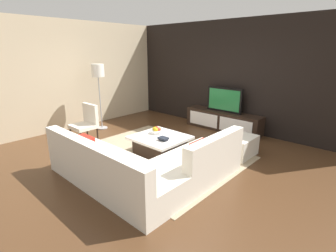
{
  "coord_description": "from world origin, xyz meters",
  "views": [
    {
      "loc": [
        3.28,
        -3.34,
        2.06
      ],
      "look_at": [
        -0.12,
        0.37,
        0.54
      ],
      "focal_mm": 26.98,
      "sensor_mm": 36.0,
      "label": 1
    }
  ],
  "objects_px": {
    "sectional_couch": "(143,167)",
    "floor_lamp": "(98,75)",
    "media_console": "(223,121)",
    "fruit_bowl": "(157,131)",
    "coffee_table": "(160,145)",
    "accent_chair_near": "(87,121)",
    "television": "(224,100)",
    "book_stack": "(163,139)",
    "ottoman": "(235,145)"
  },
  "relations": [
    {
      "from": "sectional_couch",
      "to": "coffee_table",
      "type": "distance_m",
      "value": 1.19
    },
    {
      "from": "sectional_couch",
      "to": "accent_chair_near",
      "type": "relative_size",
      "value": 2.88
    },
    {
      "from": "ottoman",
      "to": "fruit_bowl",
      "type": "height_order",
      "value": "fruit_bowl"
    },
    {
      "from": "ottoman",
      "to": "book_stack",
      "type": "bearing_deg",
      "value": -128.89
    },
    {
      "from": "accent_chair_near",
      "to": "book_stack",
      "type": "bearing_deg",
      "value": 2.81
    },
    {
      "from": "sectional_couch",
      "to": "book_stack",
      "type": "height_order",
      "value": "sectional_couch"
    },
    {
      "from": "fruit_bowl",
      "to": "book_stack",
      "type": "distance_m",
      "value": 0.46
    },
    {
      "from": "sectional_couch",
      "to": "accent_chair_near",
      "type": "bearing_deg",
      "value": 170.01
    },
    {
      "from": "media_console",
      "to": "coffee_table",
      "type": "xyz_separation_m",
      "value": [
        -0.1,
        -2.3,
        -0.05
      ]
    },
    {
      "from": "floor_lamp",
      "to": "fruit_bowl",
      "type": "height_order",
      "value": "floor_lamp"
    },
    {
      "from": "media_console",
      "to": "sectional_couch",
      "type": "bearing_deg",
      "value": -81.13
    },
    {
      "from": "fruit_bowl",
      "to": "television",
      "type": "bearing_deg",
      "value": 82.64
    },
    {
      "from": "floor_lamp",
      "to": "accent_chair_near",
      "type": "bearing_deg",
      "value": -51.66
    },
    {
      "from": "fruit_bowl",
      "to": "sectional_couch",
      "type": "bearing_deg",
      "value": -54.25
    },
    {
      "from": "television",
      "to": "fruit_bowl",
      "type": "distance_m",
      "value": 2.25
    },
    {
      "from": "accent_chair_near",
      "to": "sectional_couch",
      "type": "bearing_deg",
      "value": -20.37
    },
    {
      "from": "book_stack",
      "to": "coffee_table",
      "type": "bearing_deg",
      "value": 149.91
    },
    {
      "from": "book_stack",
      "to": "fruit_bowl",
      "type": "bearing_deg",
      "value": 150.64
    },
    {
      "from": "television",
      "to": "sectional_couch",
      "type": "xyz_separation_m",
      "value": [
        0.52,
        -3.31,
        -0.54
      ]
    },
    {
      "from": "television",
      "to": "accent_chair_near",
      "type": "relative_size",
      "value": 1.13
    },
    {
      "from": "fruit_bowl",
      "to": "book_stack",
      "type": "relative_size",
      "value": 1.47
    },
    {
      "from": "media_console",
      "to": "floor_lamp",
      "type": "xyz_separation_m",
      "value": [
        -2.5,
        -2.1,
        1.19
      ]
    },
    {
      "from": "media_console",
      "to": "book_stack",
      "type": "relative_size",
      "value": 10.88
    },
    {
      "from": "coffee_table",
      "to": "book_stack",
      "type": "relative_size",
      "value": 5.44
    },
    {
      "from": "media_console",
      "to": "accent_chair_near",
      "type": "relative_size",
      "value": 2.38
    },
    {
      "from": "accent_chair_near",
      "to": "television",
      "type": "bearing_deg",
      "value": 46.63
    },
    {
      "from": "sectional_couch",
      "to": "book_stack",
      "type": "xyz_separation_m",
      "value": [
        -0.4,
        0.89,
        0.14
      ]
    },
    {
      "from": "coffee_table",
      "to": "fruit_bowl",
      "type": "xyz_separation_m",
      "value": [
        -0.18,
        0.1,
        0.24
      ]
    },
    {
      "from": "media_console",
      "to": "ottoman",
      "type": "xyz_separation_m",
      "value": [
        1.04,
        -1.27,
        -0.05
      ]
    },
    {
      "from": "fruit_bowl",
      "to": "ottoman",
      "type": "bearing_deg",
      "value": 34.94
    },
    {
      "from": "accent_chair_near",
      "to": "floor_lamp",
      "type": "distance_m",
      "value": 1.39
    },
    {
      "from": "sectional_couch",
      "to": "ottoman",
      "type": "distance_m",
      "value": 2.11
    },
    {
      "from": "media_console",
      "to": "television",
      "type": "bearing_deg",
      "value": 90.0
    },
    {
      "from": "media_console",
      "to": "fruit_bowl",
      "type": "distance_m",
      "value": 2.22
    },
    {
      "from": "floor_lamp",
      "to": "fruit_bowl",
      "type": "xyz_separation_m",
      "value": [
        2.21,
        -0.1,
        -1.01
      ]
    },
    {
      "from": "media_console",
      "to": "television",
      "type": "height_order",
      "value": "television"
    },
    {
      "from": "television",
      "to": "sectional_couch",
      "type": "distance_m",
      "value": 3.39
    },
    {
      "from": "coffee_table",
      "to": "fruit_bowl",
      "type": "height_order",
      "value": "fruit_bowl"
    },
    {
      "from": "media_console",
      "to": "accent_chair_near",
      "type": "height_order",
      "value": "accent_chair_near"
    },
    {
      "from": "floor_lamp",
      "to": "television",
      "type": "bearing_deg",
      "value": 40.05
    },
    {
      "from": "television",
      "to": "coffee_table",
      "type": "relative_size",
      "value": 0.95
    },
    {
      "from": "media_console",
      "to": "floor_lamp",
      "type": "distance_m",
      "value": 3.47
    },
    {
      "from": "accent_chair_near",
      "to": "book_stack",
      "type": "height_order",
      "value": "accent_chair_near"
    },
    {
      "from": "book_stack",
      "to": "media_console",
      "type": "bearing_deg",
      "value": 92.72
    },
    {
      "from": "sectional_couch",
      "to": "floor_lamp",
      "type": "height_order",
      "value": "floor_lamp"
    },
    {
      "from": "coffee_table",
      "to": "book_stack",
      "type": "height_order",
      "value": "book_stack"
    },
    {
      "from": "accent_chair_near",
      "to": "floor_lamp",
      "type": "relative_size",
      "value": 0.51
    },
    {
      "from": "media_console",
      "to": "fruit_bowl",
      "type": "bearing_deg",
      "value": -97.36
    },
    {
      "from": "floor_lamp",
      "to": "book_stack",
      "type": "distance_m",
      "value": 2.83
    },
    {
      "from": "coffee_table",
      "to": "book_stack",
      "type": "distance_m",
      "value": 0.33
    }
  ]
}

